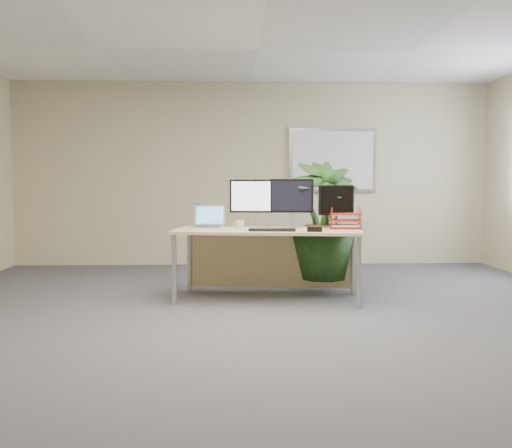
{
  "coord_description": "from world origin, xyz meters",
  "views": [
    {
      "loc": [
        -0.29,
        -4.47,
        1.2
      ],
      "look_at": [
        -0.09,
        0.35,
        0.86
      ],
      "focal_mm": 40.0,
      "sensor_mm": 36.0,
      "label": 1
    }
  ],
  "objects_px": {
    "desk": "(268,243)",
    "laptop": "(208,222)",
    "monitor_left": "(251,200)",
    "monitor_right": "(292,200)",
    "floor_plant": "(323,225)"
  },
  "relations": [
    {
      "from": "monitor_left",
      "to": "desk",
      "type": "bearing_deg",
      "value": -49.51
    },
    {
      "from": "desk",
      "to": "monitor_left",
      "type": "height_order",
      "value": "monitor_left"
    },
    {
      "from": "desk",
      "to": "laptop",
      "type": "bearing_deg",
      "value": 169.53
    },
    {
      "from": "monitor_left",
      "to": "laptop",
      "type": "xyz_separation_m",
      "value": [
        -0.46,
        -0.09,
        -0.24
      ]
    },
    {
      "from": "desk",
      "to": "floor_plant",
      "type": "height_order",
      "value": "floor_plant"
    },
    {
      "from": "floor_plant",
      "to": "laptop",
      "type": "height_order",
      "value": "floor_plant"
    },
    {
      "from": "laptop",
      "to": "monitor_right",
      "type": "bearing_deg",
      "value": 2.24
    },
    {
      "from": "monitor_left",
      "to": "floor_plant",
      "type": "bearing_deg",
      "value": 5.76
    },
    {
      "from": "monitor_right",
      "to": "floor_plant",
      "type": "bearing_deg",
      "value": 20.05
    },
    {
      "from": "desk",
      "to": "floor_plant",
      "type": "distance_m",
      "value": 0.71
    },
    {
      "from": "floor_plant",
      "to": "laptop",
      "type": "xyz_separation_m",
      "value": [
        -1.26,
        -0.17,
        0.04
      ]
    },
    {
      "from": "desk",
      "to": "laptop",
      "type": "xyz_separation_m",
      "value": [
        -0.63,
        0.12,
        0.21
      ]
    },
    {
      "from": "monitor_left",
      "to": "monitor_right",
      "type": "relative_size",
      "value": 0.99
    },
    {
      "from": "monitor_left",
      "to": "laptop",
      "type": "bearing_deg",
      "value": -169.14
    },
    {
      "from": "monitor_right",
      "to": "laptop",
      "type": "height_order",
      "value": "monitor_right"
    }
  ]
}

